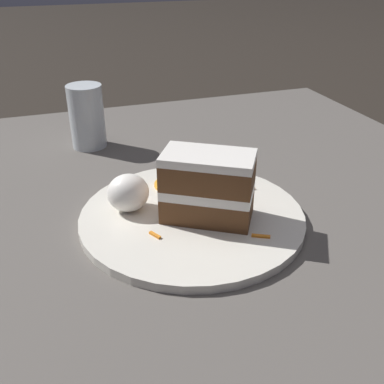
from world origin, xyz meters
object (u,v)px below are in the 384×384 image
at_px(cream_dollop, 128,193).
at_px(drinking_glass, 87,121).
at_px(cake_slice, 208,187).
at_px(plate, 192,216).
at_px(orange_garnish, 172,184).

bearing_deg(cream_dollop, drinking_glass, -86.16).
distance_m(cake_slice, cream_dollop, 0.11).
bearing_deg(plate, orange_garnish, -88.02).
bearing_deg(orange_garnish, cream_dollop, 32.75).
xyz_separation_m(cream_dollop, orange_garnish, (-0.07, -0.05, -0.02)).
height_order(cake_slice, cream_dollop, cake_slice).
height_order(plate, orange_garnish, orange_garnish).
xyz_separation_m(cake_slice, orange_garnish, (0.02, -0.10, -0.04)).
bearing_deg(cream_dollop, plate, 155.10).
relative_size(cake_slice, cream_dollop, 2.33).
xyz_separation_m(plate, cream_dollop, (0.08, -0.04, 0.03)).
relative_size(plate, drinking_glass, 2.63).
bearing_deg(plate, drinking_glass, -72.70).
bearing_deg(orange_garnish, plate, 91.98).
bearing_deg(cream_dollop, cake_slice, 150.65).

